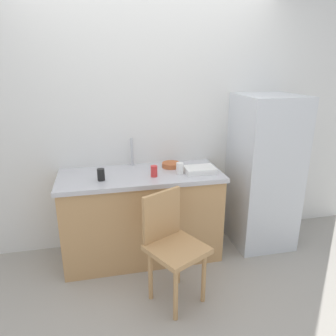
% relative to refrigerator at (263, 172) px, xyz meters
% --- Properties ---
extents(ground_plane, '(8.00, 8.00, 0.00)m').
position_rel_refrigerator_xyz_m(ground_plane, '(-1.14, -0.65, -0.77)').
color(ground_plane, '#9E998E').
extents(back_wall, '(4.80, 0.10, 2.53)m').
position_rel_refrigerator_xyz_m(back_wall, '(-1.14, 0.35, 0.49)').
color(back_wall, silver).
rests_on(back_wall, ground_plane).
extents(cabinet_base, '(1.46, 0.60, 0.82)m').
position_rel_refrigerator_xyz_m(cabinet_base, '(-1.26, 0.00, -0.36)').
color(cabinet_base, tan).
rests_on(cabinet_base, ground_plane).
extents(countertop, '(1.50, 0.64, 0.04)m').
position_rel_refrigerator_xyz_m(countertop, '(-1.26, 0.00, 0.07)').
color(countertop, '#B7B7BC').
rests_on(countertop, cabinet_base).
extents(faucet, '(0.02, 0.02, 0.28)m').
position_rel_refrigerator_xyz_m(faucet, '(-1.30, 0.25, 0.23)').
color(faucet, '#B7B7BC').
rests_on(faucet, countertop).
extents(refrigerator, '(0.58, 0.60, 1.55)m').
position_rel_refrigerator_xyz_m(refrigerator, '(0.00, 0.00, 0.00)').
color(refrigerator, silver).
rests_on(refrigerator, ground_plane).
extents(chair, '(0.54, 0.54, 0.89)m').
position_rel_refrigerator_xyz_m(chair, '(-1.11, -0.65, -0.28)').
color(chair, tan).
rests_on(chair, ground_plane).
extents(dish_tray, '(0.28, 0.20, 0.05)m').
position_rel_refrigerator_xyz_m(dish_tray, '(-0.71, -0.09, 0.11)').
color(dish_tray, white).
rests_on(dish_tray, countertop).
extents(terracotta_bowl, '(0.18, 0.18, 0.05)m').
position_rel_refrigerator_xyz_m(terracotta_bowl, '(-0.94, 0.12, 0.11)').
color(terracotta_bowl, '#B25B33').
rests_on(terracotta_bowl, countertop).
extents(cup_red, '(0.06, 0.06, 0.10)m').
position_rel_refrigerator_xyz_m(cup_red, '(-1.15, -0.11, 0.14)').
color(cup_red, red).
rests_on(cup_red, countertop).
extents(cup_black, '(0.06, 0.06, 0.11)m').
position_rel_refrigerator_xyz_m(cup_black, '(-1.62, -0.11, 0.14)').
color(cup_black, black).
rests_on(cup_black, countertop).
extents(cup_white, '(0.07, 0.07, 0.10)m').
position_rel_refrigerator_xyz_m(cup_white, '(-0.90, -0.09, 0.14)').
color(cup_white, white).
rests_on(cup_white, countertop).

